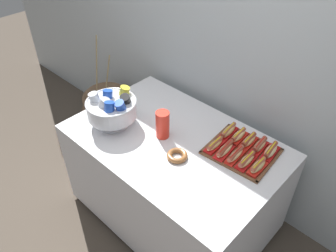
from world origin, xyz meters
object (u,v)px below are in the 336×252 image
at_px(serving_tray, 242,151).
at_px(floor_vase, 109,117).
at_px(hot_dog_1, 225,150).
at_px(hot_dog_4, 258,166).
at_px(buffet_table, 174,178).
at_px(punch_bowl, 112,108).
at_px(hot_dog_7, 249,141).
at_px(hot_dog_8, 259,146).
at_px(donut, 177,156).
at_px(hot_dog_6, 238,136).
at_px(hot_dog_2, 235,155).
at_px(hot_dog_3, 246,161).
at_px(cup_stack, 163,124).
at_px(hot_dog_9, 270,151).
at_px(hot_dog_5, 228,131).
at_px(hot_dog_0, 215,145).

bearing_deg(serving_tray, floor_vase, 178.59).
distance_m(hot_dog_1, hot_dog_4, 0.23).
distance_m(buffet_table, floor_vase, 1.11).
distance_m(hot_dog_1, punch_bowl, 0.79).
bearing_deg(serving_tray, hot_dog_7, 94.46).
distance_m(hot_dog_1, hot_dog_8, 0.22).
bearing_deg(punch_bowl, serving_tray, 25.02).
bearing_deg(donut, hot_dog_1, 49.78).
relative_size(floor_vase, punch_bowl, 3.09).
distance_m(hot_dog_1, donut, 0.30).
relative_size(hot_dog_6, punch_bowl, 0.50).
height_order(floor_vase, hot_dog_1, floor_vase).
distance_m(serving_tray, hot_dog_6, 0.12).
xyz_separation_m(floor_vase, hot_dog_2, (1.46, -0.12, 0.55)).
xyz_separation_m(hot_dog_3, hot_dog_8, (-0.01, 0.16, 0.00)).
bearing_deg(hot_dog_6, donut, -114.59).
relative_size(floor_vase, cup_stack, 5.57).
bearing_deg(floor_vase, hot_dog_6, 1.69).
bearing_deg(hot_dog_1, hot_dog_4, 4.46).
bearing_deg(hot_dog_9, hot_dog_1, -139.29).
bearing_deg(hot_dog_3, hot_dog_7, 118.90).
height_order(hot_dog_2, hot_dog_7, hot_dog_7).
distance_m(hot_dog_5, hot_dog_7, 0.15).
bearing_deg(hot_dog_2, hot_dog_5, 136.73).
bearing_deg(serving_tray, hot_dog_8, 52.18).
height_order(floor_vase, hot_dog_7, floor_vase).
xyz_separation_m(hot_dog_5, cup_stack, (-0.31, -0.30, 0.06)).
height_order(hot_dog_0, hot_dog_2, hot_dog_2).
distance_m(hot_dog_7, hot_dog_9, 0.15).
relative_size(hot_dog_4, hot_dog_5, 0.87).
xyz_separation_m(hot_dog_4, cup_stack, (-0.62, -0.16, 0.06)).
height_order(hot_dog_1, punch_bowl, punch_bowl).
bearing_deg(hot_dog_7, hot_dog_1, -109.99).
height_order(hot_dog_3, hot_dog_6, hot_dog_6).
xyz_separation_m(buffet_table, hot_dog_9, (0.53, 0.30, 0.40)).
height_order(floor_vase, hot_dog_2, floor_vase).
bearing_deg(hot_dog_7, hot_dog_2, -85.54).
bearing_deg(serving_tray, hot_dog_1, -127.82).
relative_size(hot_dog_5, punch_bowl, 0.52).
height_order(hot_dog_0, hot_dog_6, hot_dog_6).
bearing_deg(hot_dog_8, hot_dog_5, -175.54).
height_order(serving_tray, hot_dog_0, hot_dog_0).
xyz_separation_m(hot_dog_3, cup_stack, (-0.55, -0.15, 0.06)).
bearing_deg(cup_stack, hot_dog_6, 38.24).
distance_m(serving_tray, hot_dog_0, 0.17).
relative_size(hot_dog_3, hot_dog_9, 0.97).
height_order(serving_tray, punch_bowl, punch_bowl).
height_order(buffet_table, hot_dog_6, hot_dog_6).
distance_m(hot_dog_2, hot_dog_3, 0.08).
distance_m(hot_dog_0, hot_dog_2, 0.15).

